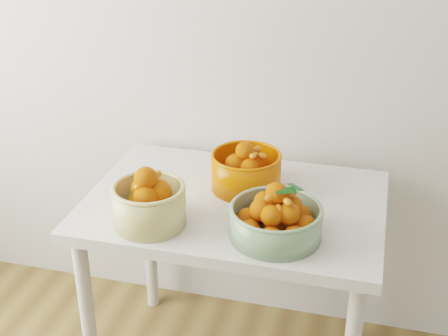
{
  "coord_description": "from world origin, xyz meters",
  "views": [
    {
      "loc": [
        0.21,
        -0.19,
        1.79
      ],
      "look_at": [
        -0.23,
        1.5,
        0.92
      ],
      "focal_mm": 50.0,
      "sensor_mm": 36.0,
      "label": 1
    }
  ],
  "objects": [
    {
      "name": "table",
      "position": [
        -0.22,
        1.6,
        0.65
      ],
      "size": [
        1.0,
        0.7,
        0.75
      ],
      "color": "silver",
      "rests_on": "ground"
    },
    {
      "name": "bowl_cream",
      "position": [
        -0.44,
        1.38,
        0.83
      ],
      "size": [
        0.24,
        0.24,
        0.2
      ],
      "rotation": [
        0.0,
        0.0,
        0.02
      ],
      "color": "#CBBB74",
      "rests_on": "table"
    },
    {
      "name": "bowl_green",
      "position": [
        -0.05,
        1.41,
        0.81
      ],
      "size": [
        0.34,
        0.34,
        0.18
      ],
      "rotation": [
        0.0,
        0.0,
        0.23
      ],
      "color": "gray",
      "rests_on": "table"
    },
    {
      "name": "bowl_orange",
      "position": [
        -0.21,
        1.69,
        0.82
      ],
      "size": [
        0.31,
        0.31,
        0.18
      ],
      "rotation": [
        0.0,
        0.0,
        -0.32
      ],
      "color": "#D44A04",
      "rests_on": "table"
    }
  ]
}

